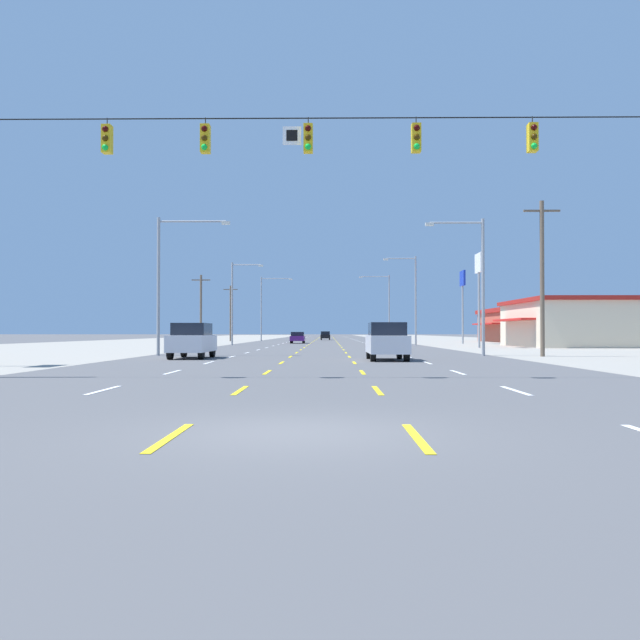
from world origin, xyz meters
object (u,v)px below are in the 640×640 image
pole_sign_right_row_2 (463,287)px  streetlight_right_row_1 (413,294)px  streetlight_left_row_1 (235,298)px  streetlight_left_row_2 (265,303)px  hatchback_center_turn_midfar (325,336)px  streetlight_left_row_0 (167,274)px  suv_inner_right_nearest (387,341)px  sedan_inner_left_mid (298,337)px  streetlight_right_row_0 (477,276)px  pole_sign_right_row_1 (479,275)px  suv_far_left_near (192,340)px  streetlight_right_row_2 (386,303)px

pole_sign_right_row_2 → streetlight_right_row_1: (-7.19, -8.30, -1.35)m
streetlight_left_row_1 → streetlight_left_row_2: bearing=89.6°
hatchback_center_turn_midfar → streetlight_right_row_1: (9.82, -45.46, 4.85)m
streetlight_left_row_1 → streetlight_left_row_2: streetlight_left_row_2 is taller
streetlight_left_row_0 → hatchback_center_turn_midfar: bearing=82.9°
suv_inner_right_nearest → sedan_inner_left_mid: bearing=98.0°
pole_sign_right_row_2 → streetlight_right_row_0: bearing=-100.2°
streetlight_left_row_1 → streetlight_left_row_2: (0.20, 31.91, 0.71)m
streetlight_left_row_1 → streetlight_right_row_1: size_ratio=0.93×
suv_inner_right_nearest → pole_sign_right_row_1: (10.89, 26.63, 5.76)m
suv_far_left_near → pole_sign_right_row_2: size_ratio=0.55×
hatchback_center_turn_midfar → streetlight_left_row_0: (-9.60, -77.37, 4.35)m
streetlight_right_row_1 → streetlight_left_row_1: bearing=180.0°
streetlight_right_row_0 → streetlight_right_row_2: 63.84m
streetlight_left_row_1 → streetlight_right_row_1: bearing=0.0°
sedan_inner_left_mid → streetlight_left_row_0: (-6.19, -43.56, 4.38)m
suv_inner_right_nearest → hatchback_center_turn_midfar: bearing=92.5°
streetlight_right_row_0 → streetlight_left_row_2: (-19.37, 63.83, 1.01)m
suv_inner_right_nearest → streetlight_right_row_0: bearing=46.2°
streetlight_left_row_1 → suv_far_left_near: bearing=-85.8°
sedan_inner_left_mid → streetlight_left_row_0: size_ratio=0.52×
sedan_inner_left_mid → streetlight_right_row_2: bearing=57.2°
streetlight_left_row_0 → streetlight_left_row_2: 63.84m
suv_far_left_near → streetlight_right_row_0: streetlight_right_row_0 is taller
streetlight_right_row_1 → sedan_inner_left_mid: bearing=138.7°
pole_sign_right_row_2 → streetlight_left_row_2: size_ratio=0.88×
hatchback_center_turn_midfar → streetlight_left_row_0: streetlight_left_row_0 is taller
suv_inner_right_nearest → suv_far_left_near: size_ratio=1.00×
sedan_inner_left_mid → suv_far_left_near: bearing=-94.5°
hatchback_center_turn_midfar → streetlight_right_row_1: size_ratio=0.40×
pole_sign_right_row_1 → pole_sign_right_row_2: pole_sign_right_row_2 is taller
streetlight_left_row_0 → pole_sign_right_row_2: bearing=56.5°
hatchback_center_turn_midfar → streetlight_left_row_0: 78.09m
sedan_inner_left_mid → hatchback_center_turn_midfar: size_ratio=1.15×
suv_far_left_near → sedan_inner_left_mid: 47.87m
streetlight_right_row_0 → pole_sign_right_row_1: bearing=76.9°
pole_sign_right_row_2 → streetlight_left_row_0: (-26.62, -40.22, -1.84)m
hatchback_center_turn_midfar → streetlight_right_row_1: streetlight_right_row_1 is taller
pole_sign_right_row_2 → streetlight_right_row_1: 11.07m
hatchback_center_turn_midfar → pole_sign_right_row_2: bearing=-65.4°
streetlight_left_row_0 → sedan_inner_left_mid: bearing=81.9°
suv_far_left_near → streetlight_right_row_1: bearing=64.8°
hatchback_center_turn_midfar → streetlight_left_row_1: 46.72m
pole_sign_right_row_2 → streetlight_left_row_0: pole_sign_right_row_2 is taller
streetlight_left_row_0 → streetlight_right_row_1: (19.43, 31.91, 0.50)m
suv_inner_right_nearest → streetlight_left_row_1: (-13.39, 38.35, 4.25)m
streetlight_right_row_1 → streetlight_left_row_2: streetlight_left_row_2 is taller
pole_sign_right_row_1 → streetlight_left_row_1: streetlight_left_row_1 is taller
pole_sign_right_row_1 → streetlight_right_row_1: (-4.66, 11.72, -1.16)m
sedan_inner_left_mid → streetlight_left_row_1: (-6.38, -11.64, 4.52)m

